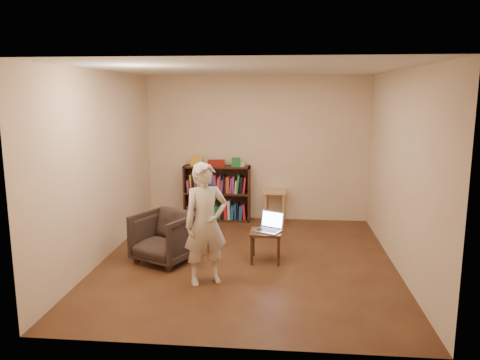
# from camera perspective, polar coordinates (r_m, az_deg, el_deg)

# --- Properties ---
(floor) EXTENTS (4.50, 4.50, 0.00)m
(floor) POSITION_cam_1_polar(r_m,az_deg,el_deg) (6.59, 0.84, -9.84)
(floor) COLOR #401D14
(floor) RESTS_ON ground
(ceiling) EXTENTS (4.50, 4.50, 0.00)m
(ceiling) POSITION_cam_1_polar(r_m,az_deg,el_deg) (6.18, 0.91, 13.38)
(ceiling) COLOR silver
(ceiling) RESTS_ON wall_back
(wall_back) EXTENTS (4.00, 0.00, 4.00)m
(wall_back) POSITION_cam_1_polar(r_m,az_deg,el_deg) (8.47, 2.10, 3.83)
(wall_back) COLOR beige
(wall_back) RESTS_ON floor
(wall_left) EXTENTS (0.00, 4.50, 4.50)m
(wall_left) POSITION_cam_1_polar(r_m,az_deg,el_deg) (6.71, -16.41, 1.59)
(wall_left) COLOR beige
(wall_left) RESTS_ON floor
(wall_right) EXTENTS (0.00, 4.50, 4.50)m
(wall_right) POSITION_cam_1_polar(r_m,az_deg,el_deg) (6.41, 19.00, 1.04)
(wall_right) COLOR beige
(wall_right) RESTS_ON floor
(bookshelf) EXTENTS (1.20, 0.30, 1.00)m
(bookshelf) POSITION_cam_1_polar(r_m,az_deg,el_deg) (8.54, -2.79, -1.98)
(bookshelf) COLOR black
(bookshelf) RESTS_ON floor
(box_yellow) EXTENTS (0.22, 0.17, 0.17)m
(box_yellow) POSITION_cam_1_polar(r_m,az_deg,el_deg) (8.48, -5.34, 2.34)
(box_yellow) COLOR gold
(box_yellow) RESTS_ON bookshelf
(red_cloth) EXTENTS (0.33, 0.26, 0.10)m
(red_cloth) POSITION_cam_1_polar(r_m,az_deg,el_deg) (8.42, -2.91, 2.06)
(red_cloth) COLOR maroon
(red_cloth) RESTS_ON bookshelf
(box_green) EXTENTS (0.16, 0.16, 0.15)m
(box_green) POSITION_cam_1_polar(r_m,az_deg,el_deg) (8.34, -0.51, 2.18)
(box_green) COLOR #1D6E30
(box_green) RESTS_ON bookshelf
(box_white) EXTENTS (0.13, 0.13, 0.09)m
(box_white) POSITION_cam_1_polar(r_m,az_deg,el_deg) (8.36, 0.20, 1.98)
(box_white) COLOR beige
(box_white) RESTS_ON bookshelf
(stool) EXTENTS (0.40, 0.40, 0.58)m
(stool) POSITION_cam_1_polar(r_m,az_deg,el_deg) (8.38, 4.25, -2.01)
(stool) COLOR tan
(stool) RESTS_ON floor
(armchair) EXTENTS (0.99, 1.00, 0.69)m
(armchair) POSITION_cam_1_polar(r_m,az_deg,el_deg) (6.56, -9.11, -6.90)
(armchair) COLOR #322721
(armchair) RESTS_ON floor
(side_table) EXTENTS (0.42, 0.42, 0.43)m
(side_table) POSITION_cam_1_polar(r_m,az_deg,el_deg) (6.50, 3.15, -6.84)
(side_table) COLOR black
(side_table) RESTS_ON floor
(laptop) EXTENTS (0.44, 0.41, 0.26)m
(laptop) POSITION_cam_1_polar(r_m,az_deg,el_deg) (6.49, 3.60, -5.66)
(laptop) COLOR #B1B2B6
(laptop) RESTS_ON side_table
(person) EXTENTS (0.65, 0.57, 1.49)m
(person) POSITION_cam_1_polar(r_m,az_deg,el_deg) (5.67, -4.19, -5.36)
(person) COLOR beige
(person) RESTS_ON floor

